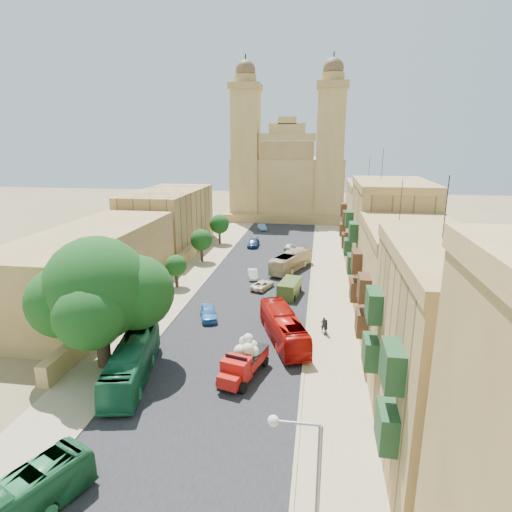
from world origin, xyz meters
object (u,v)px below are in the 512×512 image
(olive_pickup, at_px, (289,288))
(car_blue_b, at_px, (262,227))
(street_tree_b, at_px, (176,266))
(street_tree_c, at_px, (201,240))
(church, at_px, (288,177))
(bus_green_north, at_px, (132,362))
(ficus_tree, at_px, (99,292))
(street_tree_d, at_px, (219,224))
(car_blue_a, at_px, (208,313))
(car_white_a, at_px, (253,274))
(car_dkblue, at_px, (254,243))
(streetlamp, at_px, (306,485))
(bus_red_east, at_px, (283,327))
(red_truck, at_px, (243,360))
(street_tree_a, at_px, (137,298))
(pedestrian_a, at_px, (324,325))
(pedestrian_c, at_px, (326,327))
(car_cream, at_px, (263,285))
(car_white_b, at_px, (290,247))
(bus_cream_east, at_px, (291,261))

(olive_pickup, height_order, car_blue_b, olive_pickup)
(street_tree_b, bearing_deg, street_tree_c, 90.00)
(church, height_order, bus_green_north, church)
(ficus_tree, xyz_separation_m, street_tree_d, (-0.60, 43.99, -2.95))
(church, relative_size, olive_pickup, 7.37)
(church, xyz_separation_m, car_blue_a, (-3.41, -63.86, -8.82))
(bus_green_north, distance_m, car_blue_b, 59.00)
(olive_pickup, relative_size, car_white_a, 1.36)
(bus_green_north, xyz_separation_m, car_dkblue, (2.72, 44.33, -0.81))
(street_tree_b, relative_size, car_blue_a, 1.05)
(streetlamp, xyz_separation_m, bus_red_east, (-2.83, 22.77, -3.79))
(red_truck, xyz_separation_m, olive_pickup, (2.27, 18.87, -0.53))
(street_tree_c, height_order, red_truck, street_tree_c)
(street_tree_a, bearing_deg, car_blue_a, 22.69)
(red_truck, xyz_separation_m, bus_red_east, (2.59, 6.70, -0.05))
(pedestrian_a, bearing_deg, pedestrian_c, 97.92)
(streetlamp, bearing_deg, street_tree_b, 116.21)
(car_cream, bearing_deg, church, -69.50)
(street_tree_c, bearing_deg, car_blue_a, -72.76)
(pedestrian_a, bearing_deg, street_tree_a, -6.51)
(street_tree_d, bearing_deg, street_tree_b, -90.00)
(car_blue_a, height_order, car_cream, car_blue_a)
(car_cream, distance_m, car_white_b, 20.36)
(car_blue_a, bearing_deg, car_cream, 46.71)
(bus_green_north, bearing_deg, olive_pickup, 51.32)
(ficus_tree, height_order, car_dkblue, ficus_tree)
(car_cream, bearing_deg, pedestrian_a, 142.78)
(bus_cream_east, bearing_deg, streetlamp, 116.62)
(ficus_tree, height_order, street_tree_b, ficus_tree)
(street_tree_a, height_order, car_blue_b, street_tree_a)
(car_cream, bearing_deg, street_tree_d, -45.09)
(street_tree_c, height_order, bus_red_east, street_tree_c)
(ficus_tree, bearing_deg, red_truck, 0.31)
(bus_green_north, bearing_deg, streetlamp, -56.58)
(streetlamp, height_order, olive_pickup, streetlamp)
(street_tree_b, bearing_deg, car_white_a, 28.94)
(street_tree_a, distance_m, car_blue_a, 7.50)
(street_tree_d, height_order, car_cream, street_tree_d)
(ficus_tree, xyz_separation_m, car_white_a, (8.50, 25.02, -5.95))
(car_white_a, bearing_deg, bus_green_north, -115.31)
(church, height_order, bus_red_east, church)
(car_dkblue, bearing_deg, bus_cream_east, -62.04)
(ficus_tree, height_order, red_truck, ficus_tree)
(car_blue_a, distance_m, car_white_b, 31.09)
(ficus_tree, bearing_deg, bus_green_north, -27.45)
(car_blue_b, bearing_deg, bus_red_east, -100.71)
(church, distance_m, pedestrian_c, 67.10)
(streetlamp, height_order, car_blue_a, streetlamp)
(street_tree_b, bearing_deg, ficus_tree, -88.29)
(ficus_tree, distance_m, street_tree_b, 20.34)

